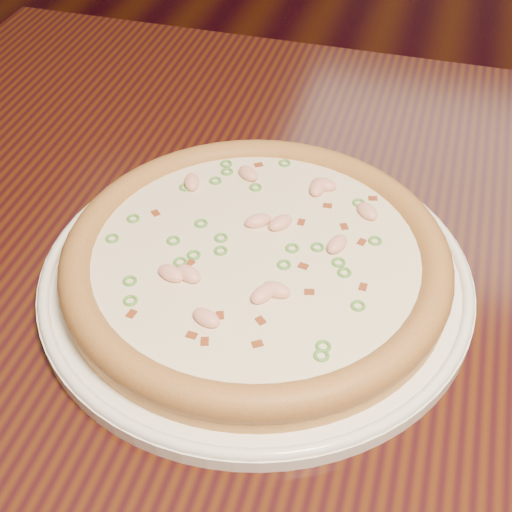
# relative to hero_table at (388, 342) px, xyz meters

# --- Properties ---
(ground) EXTENTS (9.00, 9.00, 0.00)m
(ground) POSITION_rel_hero_table_xyz_m (0.13, 0.73, -0.65)
(ground) COLOR black
(hero_table) EXTENTS (1.20, 0.80, 0.75)m
(hero_table) POSITION_rel_hero_table_xyz_m (0.00, 0.00, 0.00)
(hero_table) COLOR black
(hero_table) RESTS_ON ground
(plate) EXTENTS (0.37, 0.37, 0.02)m
(plate) POSITION_rel_hero_table_xyz_m (-0.12, -0.05, 0.11)
(plate) COLOR white
(plate) RESTS_ON hero_table
(pizza) EXTENTS (0.33, 0.33, 0.03)m
(pizza) POSITION_rel_hero_table_xyz_m (-0.12, -0.05, 0.13)
(pizza) COLOR tan
(pizza) RESTS_ON plate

